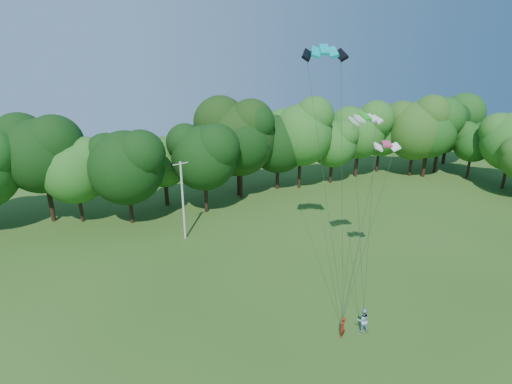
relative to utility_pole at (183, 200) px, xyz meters
name	(u,v)px	position (x,y,z in m)	size (l,w,h in m)	color
utility_pole	(183,200)	(0.00, 0.00, 0.00)	(1.66, 0.53, 8.48)	beige
kite_flyer_left	(342,327)	(6.31, -19.50, -3.56)	(0.58, 0.38, 1.59)	maroon
kite_flyer_right	(363,320)	(7.99, -19.59, -3.41)	(0.92, 0.71, 1.89)	#98BBD4
kite_teal	(324,49)	(8.83, -11.31, 14.69)	(3.48, 2.57, 0.81)	#05AAAE
kite_green	(366,116)	(11.46, -13.48, 9.89)	(2.57, 1.37, 0.46)	green
kite_pink	(387,144)	(12.02, -15.52, 8.13)	(2.05, 1.58, 0.36)	#C93761
tree_back_center	(238,125)	(10.11, 10.13, 5.33)	(10.66, 10.66, 15.50)	black
tree_back_east	(417,120)	(38.01, 7.42, 4.44)	(9.68, 9.68, 14.08)	black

